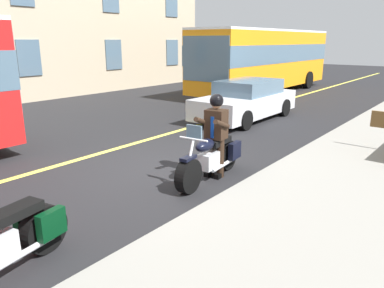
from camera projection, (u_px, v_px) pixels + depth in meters
The scene contains 7 objects.
ground_plane at pixel (163, 168), 8.29m from camera, with size 80.00×80.00×0.00m, color black.
sidewalk_curb at pixel (382, 224), 5.60m from camera, with size 60.00×5.00×0.15m, color gray.
lane_center_stripe at pixel (105, 152), 9.48m from camera, with size 60.00×0.16×0.01m, color #E5DB4C.
motorcycle_main at pixel (211, 158), 7.53m from camera, with size 2.22×0.73×1.26m.
rider_main at pixel (216, 128), 7.53m from camera, with size 0.66×0.59×1.74m.
bus_near at pixel (265, 57), 19.82m from camera, with size 11.05×2.70×3.30m.
car_dark at pixel (246, 100), 13.27m from camera, with size 4.60×1.92×1.40m.
Camera 1 is at (5.76, 5.36, 2.76)m, focal length 34.57 mm.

